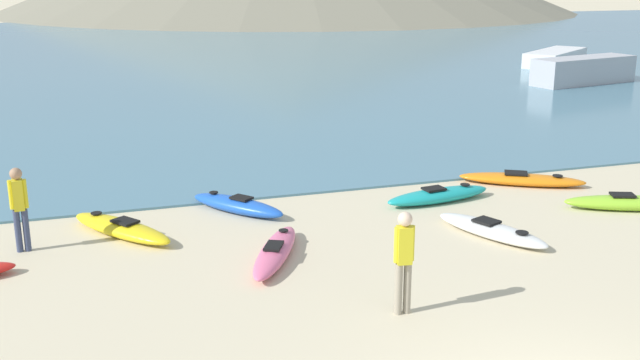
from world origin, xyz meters
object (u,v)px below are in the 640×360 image
object	(u,v)px
kayak_on_sand_3	(522,179)
kayak_on_sand_5	(438,195)
kayak_on_sand_0	(628,203)
kayak_on_sand_4	(121,228)
kayak_on_sand_1	(275,252)
kayak_on_sand_6	(491,230)
person_near_waterline	(19,204)
moored_boat_1	(555,58)
moored_boat_2	(339,21)
person_near_foreground	(404,256)
kayak_on_sand_7	(237,205)
moored_boat_0	(584,70)

from	to	relation	value
kayak_on_sand_3	kayak_on_sand_5	world-z (taller)	kayak_on_sand_5
kayak_on_sand_0	kayak_on_sand_4	world-z (taller)	kayak_on_sand_0
kayak_on_sand_1	kayak_on_sand_3	distance (m)	8.14
kayak_on_sand_6	kayak_on_sand_3	bearing A→B (deg)	48.74
person_near_waterline	moored_boat_1	xyz separation A→B (m)	(28.34, 22.49, -0.51)
kayak_on_sand_1	person_near_waterline	size ratio (longest dim) A/B	1.62
kayak_on_sand_1	moored_boat_2	xyz separation A→B (m)	(22.13, 58.24, 0.34)
kayak_on_sand_4	moored_boat_2	xyz separation A→B (m)	(24.91, 55.90, 0.33)
kayak_on_sand_1	person_near_foreground	size ratio (longest dim) A/B	1.61
kayak_on_sand_7	person_near_foreground	xyz separation A→B (m)	(1.46, -6.08, 0.83)
person_near_waterline	moored_boat_0	bearing A→B (deg)	31.86
kayak_on_sand_0	moored_boat_0	distance (m)	20.77
kayak_on_sand_7	moored_boat_1	size ratio (longest dim) A/B	0.43
kayak_on_sand_3	kayak_on_sand_7	distance (m)	7.63
person_near_waterline	moored_boat_2	bearing A→B (deg)	64.49
person_near_waterline	kayak_on_sand_7	bearing A→B (deg)	13.40
kayak_on_sand_4	kayak_on_sand_7	world-z (taller)	kayak_on_sand_7
moored_boat_2	person_near_foreground	bearing A→B (deg)	-108.73
kayak_on_sand_1	moored_boat_1	bearing A→B (deg)	46.02
kayak_on_sand_1	kayak_on_sand_0	bearing A→B (deg)	2.70
kayak_on_sand_1	person_near_waterline	world-z (taller)	person_near_waterline
moored_boat_0	moored_boat_1	xyz separation A→B (m)	(3.25, 6.89, -0.22)
kayak_on_sand_1	kayak_on_sand_6	distance (m)	4.71
kayak_on_sand_3	person_near_foreground	size ratio (longest dim) A/B	1.81
kayak_on_sand_0	kayak_on_sand_4	xyz separation A→B (m)	(-11.51, 1.92, -0.01)
kayak_on_sand_1	kayak_on_sand_6	bearing A→B (deg)	-2.22
kayak_on_sand_1	person_near_foreground	world-z (taller)	person_near_foreground
kayak_on_sand_3	person_near_foreground	world-z (taller)	person_near_foreground
kayak_on_sand_1	moored_boat_2	world-z (taller)	moored_boat_2
kayak_on_sand_3	kayak_on_sand_5	distance (m)	2.87
kayak_on_sand_7	moored_boat_0	distance (m)	25.09
kayak_on_sand_3	kayak_on_sand_5	bearing A→B (deg)	-166.33
kayak_on_sand_3	kayak_on_sand_4	bearing A→B (deg)	-176.04
person_near_waterline	moored_boat_0	xyz separation A→B (m)	(25.09, 15.60, -0.29)
kayak_on_sand_0	kayak_on_sand_4	bearing A→B (deg)	170.51
person_near_foreground	moored_boat_1	world-z (taller)	person_near_foreground
person_near_foreground	moored_boat_1	size ratio (longest dim) A/B	0.30
person_near_foreground	kayak_on_sand_0	bearing A→B (deg)	24.78
kayak_on_sand_1	kayak_on_sand_4	bearing A→B (deg)	139.95
kayak_on_sand_4	kayak_on_sand_5	xyz separation A→B (m)	(7.53, 0.04, 0.00)
moored_boat_2	kayak_on_sand_7	bearing A→B (deg)	-111.95
moored_boat_0	kayak_on_sand_1	bearing A→B (deg)	-139.20
kayak_on_sand_4	moored_boat_1	distance (m)	34.47
person_near_waterline	moored_boat_2	size ratio (longest dim) A/B	0.40
kayak_on_sand_6	moored_boat_1	distance (m)	31.10
kayak_on_sand_0	person_near_waterline	bearing A→B (deg)	173.27
kayak_on_sand_3	moored_boat_2	bearing A→B (deg)	75.20
moored_boat_2	kayak_on_sand_0	bearing A→B (deg)	-103.04
person_near_waterline	person_near_foreground	bearing A→B (deg)	-39.33
kayak_on_sand_5	person_near_foreground	size ratio (longest dim) A/B	1.66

